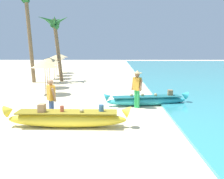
# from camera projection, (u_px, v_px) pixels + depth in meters

# --- Properties ---
(ground_plane) EXTENTS (80.00, 80.00, 0.00)m
(ground_plane) POSITION_uv_depth(u_px,v_px,m) (79.00, 124.00, 10.29)
(ground_plane) COLOR beige
(boat_yellow_foreground) EXTENTS (4.55, 0.83, 0.86)m
(boat_yellow_foreground) POSITION_uv_depth(u_px,v_px,m) (66.00, 118.00, 9.92)
(boat_yellow_foreground) COLOR yellow
(boat_yellow_foreground) RESTS_ON ground
(boat_cyan_midground) EXTENTS (4.18, 1.17, 0.71)m
(boat_cyan_midground) POSITION_uv_depth(u_px,v_px,m) (146.00, 100.00, 13.43)
(boat_cyan_midground) COLOR #33B2BC
(boat_cyan_midground) RESTS_ON ground
(person_vendor_hatted) EXTENTS (0.54, 0.52, 1.75)m
(person_vendor_hatted) POSITION_uv_depth(u_px,v_px,m) (136.00, 86.00, 12.78)
(person_vendor_hatted) COLOR green
(person_vendor_hatted) RESTS_ON ground
(person_tourist_customer) EXTENTS (0.46, 0.57, 1.62)m
(person_tourist_customer) POSITION_uv_depth(u_px,v_px,m) (50.00, 98.00, 10.58)
(person_tourist_customer) COLOR #3D5BA8
(person_tourist_customer) RESTS_ON ground
(parasol_row_0) EXTENTS (1.60, 1.60, 1.91)m
(parasol_row_0) POSITION_uv_depth(u_px,v_px,m) (44.00, 65.00, 15.97)
(parasol_row_0) COLOR #8E6B47
(parasol_row_0) RESTS_ON ground
(parasol_row_1) EXTENTS (1.60, 1.60, 1.91)m
(parasol_row_1) POSITION_uv_depth(u_px,v_px,m) (46.00, 62.00, 18.37)
(parasol_row_1) COLOR #8E6B47
(parasol_row_1) RESTS_ON ground
(parasol_row_2) EXTENTS (1.60, 1.60, 1.91)m
(parasol_row_2) POSITION_uv_depth(u_px,v_px,m) (48.00, 60.00, 20.74)
(parasol_row_2) COLOR #8E6B47
(parasol_row_2) RESTS_ON ground
(parasol_row_3) EXTENTS (1.60, 1.60, 1.91)m
(parasol_row_3) POSITION_uv_depth(u_px,v_px,m) (53.00, 58.00, 23.06)
(parasol_row_3) COLOR #8E6B47
(parasol_row_3) RESTS_ON ground
(parasol_row_4) EXTENTS (1.60, 1.60, 1.91)m
(parasol_row_4) POSITION_uv_depth(u_px,v_px,m) (56.00, 57.00, 25.29)
(parasol_row_4) COLOR #8E6B47
(parasol_row_4) RESTS_ON ground
(parasol_row_5) EXTENTS (1.60, 1.60, 1.91)m
(parasol_row_5) POSITION_uv_depth(u_px,v_px,m) (59.00, 56.00, 27.59)
(parasol_row_5) COLOR #8E6B47
(parasol_row_5) RESTS_ON ground
(palm_tree_tall_inland) EXTENTS (2.47, 2.55, 7.07)m
(palm_tree_tall_inland) POSITION_uv_depth(u_px,v_px,m) (26.00, 5.00, 20.42)
(palm_tree_tall_inland) COLOR brown
(palm_tree_tall_inland) RESTS_ON ground
(palm_tree_leaning_seaward) EXTENTS (2.41, 2.40, 5.12)m
(palm_tree_leaning_seaward) POSITION_uv_depth(u_px,v_px,m) (54.00, 29.00, 21.28)
(palm_tree_leaning_seaward) COLOR brown
(palm_tree_leaning_seaward) RESTS_ON ground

